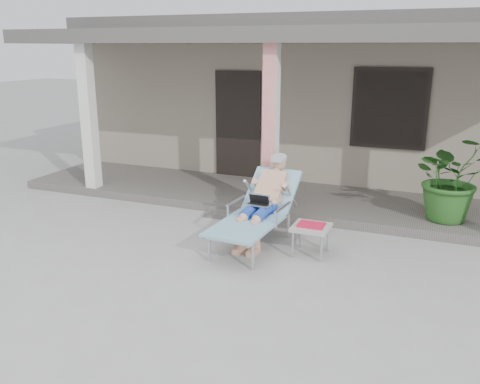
% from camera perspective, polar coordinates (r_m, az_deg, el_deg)
% --- Properties ---
extents(ground, '(60.00, 60.00, 0.00)m').
position_cam_1_polar(ground, '(6.56, -2.82, -8.42)').
color(ground, '#9E9E99').
rests_on(ground, ground).
extents(house, '(10.40, 5.40, 3.30)m').
position_cam_1_polar(house, '(12.21, 10.15, 10.91)').
color(house, gray).
rests_on(house, ground).
extents(porch_deck, '(10.00, 2.00, 0.15)m').
position_cam_1_polar(porch_deck, '(9.17, 5.03, -0.73)').
color(porch_deck, '#605B56').
rests_on(porch_deck, ground).
extents(porch_overhang, '(10.00, 2.30, 2.85)m').
position_cam_1_polar(porch_overhang, '(8.72, 5.37, 16.49)').
color(porch_overhang, silver).
rests_on(porch_overhang, porch_deck).
extents(porch_step, '(2.00, 0.30, 0.07)m').
position_cam_1_polar(porch_step, '(8.14, 2.63, -3.16)').
color(porch_step, '#605B56').
rests_on(porch_step, ground).
extents(lounger, '(0.84, 1.95, 1.25)m').
position_cam_1_polar(lounger, '(7.12, 2.32, 0.18)').
color(lounger, '#B7B7BC').
rests_on(lounger, ground).
extents(side_table, '(0.49, 0.49, 0.44)m').
position_cam_1_polar(side_table, '(6.86, 7.99, -4.10)').
color(side_table, '#A3A49F').
rests_on(side_table, ground).
extents(potted_palm, '(1.50, 1.42, 1.33)m').
position_cam_1_polar(potted_palm, '(8.27, 22.76, 1.50)').
color(potted_palm, '#26591E').
rests_on(potted_palm, porch_deck).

